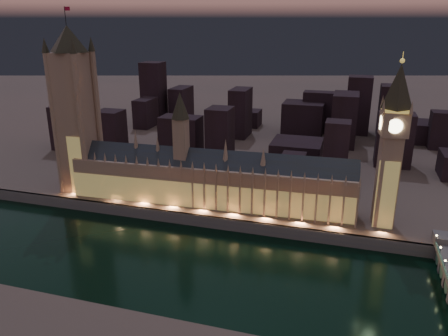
# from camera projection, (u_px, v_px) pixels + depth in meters

# --- Properties ---
(ground_plane) EXTENTS (2000.00, 2000.00, 0.00)m
(ground_plane) POSITION_uv_depth(u_px,v_px,m) (189.00, 258.00, 254.63)
(ground_plane) COLOR black
(ground_plane) RESTS_ON ground
(north_bank) EXTENTS (2000.00, 960.00, 8.00)m
(north_bank) POSITION_uv_depth(u_px,v_px,m) (301.00, 100.00, 724.60)
(north_bank) COLOR #4C4037
(north_bank) RESTS_ON ground
(embankment_wall) EXTENTS (2000.00, 2.50, 8.00)m
(embankment_wall) POSITION_uv_depth(u_px,v_px,m) (211.00, 222.00, 290.49)
(embankment_wall) COLOR #4F4E51
(embankment_wall) RESTS_ON ground
(palace_of_westminster) EXTENTS (202.00, 28.67, 78.00)m
(palace_of_westminster) POSITION_uv_depth(u_px,v_px,m) (208.00, 179.00, 304.41)
(palace_of_westminster) COLOR #8A6C5A
(palace_of_westminster) RESTS_ON north_bank
(victoria_tower) EXTENTS (31.68, 31.68, 132.20)m
(victoria_tower) POSITION_uv_depth(u_px,v_px,m) (75.00, 104.00, 316.42)
(victoria_tower) COLOR #8A6C5A
(victoria_tower) RESTS_ON north_bank
(elizabeth_tower) EXTENTS (18.00, 18.00, 106.85)m
(elizabeth_tower) POSITION_uv_depth(u_px,v_px,m) (393.00, 134.00, 259.64)
(elizabeth_tower) COLOR #8A6C5A
(elizabeth_tower) RESTS_ON north_bank
(city_backdrop) EXTENTS (483.33, 215.63, 73.69)m
(city_backdrop) POSITION_uv_depth(u_px,v_px,m) (303.00, 120.00, 459.03)
(city_backdrop) COLOR black
(city_backdrop) RESTS_ON north_bank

